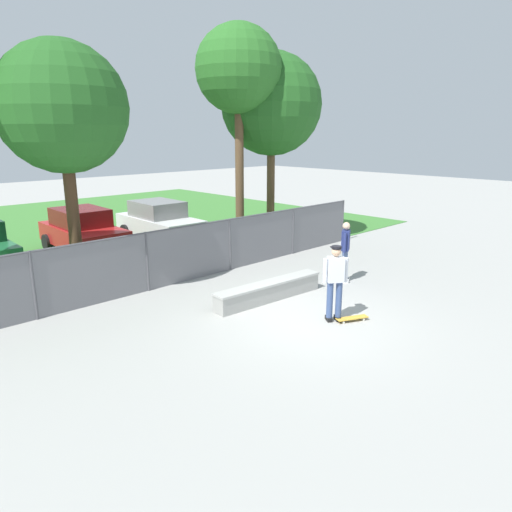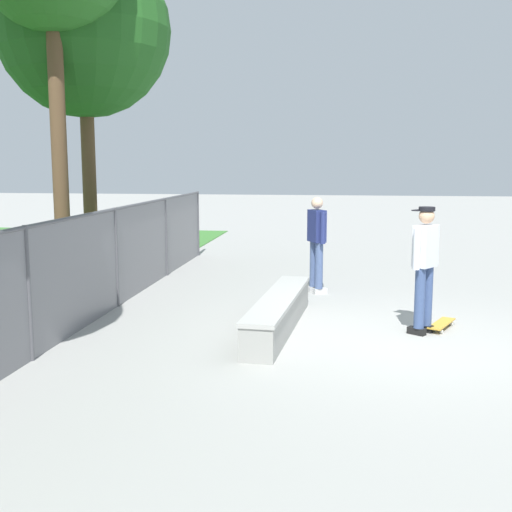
% 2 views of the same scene
% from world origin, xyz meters
% --- Properties ---
extents(ground_plane, '(80.00, 80.00, 0.00)m').
position_xyz_m(ground_plane, '(0.00, 0.00, 0.00)').
color(ground_plane, '#9E9E99').
extents(grass_strip, '(27.36, 20.00, 0.02)m').
position_xyz_m(grass_strip, '(0.00, 14.91, 0.01)').
color(grass_strip, '#3D7A33').
rests_on(grass_strip, ground).
extents(concrete_ledge, '(3.43, 0.72, 0.51)m').
position_xyz_m(concrete_ledge, '(0.38, 1.69, 0.26)').
color(concrete_ledge, '#999993').
rests_on(concrete_ledge, ground).
extents(skateboarder, '(0.51, 0.43, 1.84)m').
position_xyz_m(skateboarder, '(0.45, -0.39, 1.03)').
color(skateboarder, black).
rests_on(skateboarder, ground).
extents(skateboard, '(0.81, 0.51, 0.09)m').
position_xyz_m(skateboard, '(0.76, -0.71, 0.07)').
color(skateboard, gold).
rests_on(skateboard, ground).
extents(chainlink_fence, '(15.43, 0.07, 1.70)m').
position_xyz_m(chainlink_fence, '(0.00, 4.61, 0.93)').
color(chainlink_fence, '#4C4C51').
rests_on(chainlink_fence, ground).
extents(tree_near_right, '(3.29, 3.29, 6.62)m').
position_xyz_m(tree_near_right, '(-3.08, 5.64, 4.94)').
color(tree_near_right, '#47301E').
rests_on(tree_near_right, ground).
extents(tree_mid, '(3.11, 3.11, 8.12)m').
position_xyz_m(tree_mid, '(3.74, 6.58, 6.49)').
color(tree_mid, brown).
rests_on(tree_mid, ground).
extents(tree_far, '(3.94, 3.94, 7.42)m').
position_xyz_m(tree_far, '(5.55, 6.71, 5.42)').
color(tree_far, brown).
rests_on(tree_far, ground).
extents(car_red, '(2.09, 4.24, 1.66)m').
position_xyz_m(car_red, '(-0.93, 10.14, 0.84)').
color(car_red, '#B21E1E').
rests_on(car_red, ground).
extents(car_white, '(2.09, 4.24, 1.66)m').
position_xyz_m(car_white, '(2.21, 9.85, 0.84)').
color(car_white, silver).
rests_on(car_white, ground).
extents(bystander, '(0.54, 0.41, 1.82)m').
position_xyz_m(bystander, '(3.18, 1.27, 1.01)').
color(bystander, beige).
rests_on(bystander, ground).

